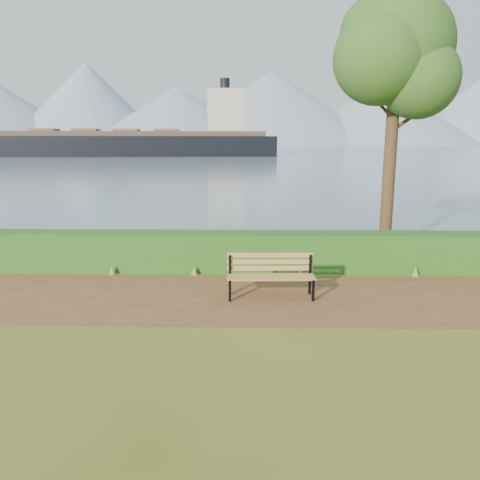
{
  "coord_description": "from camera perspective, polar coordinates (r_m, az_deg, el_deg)",
  "views": [
    {
      "loc": [
        0.28,
        -9.4,
        3.34
      ],
      "look_at": [
        0.08,
        1.2,
        1.1
      ],
      "focal_mm": 35.0,
      "sensor_mm": 36.0,
      "label": 1
    }
  ],
  "objects": [
    {
      "name": "bench",
      "position": [
        10.21,
        3.75,
        -3.97
      ],
      "size": [
        1.91,
        0.62,
        0.95
      ],
      "rotation": [
        0.0,
        0.0,
        0.03
      ],
      "color": "black",
      "rests_on": "ground"
    },
    {
      "name": "cargo_ship",
      "position": [
        109.15,
        -11.25,
        11.44
      ],
      "size": [
        62.64,
        16.98,
        18.8
      ],
      "rotation": [
        0.0,
        0.0,
        0.12
      ],
      "color": "black",
      "rests_on": "ground"
    },
    {
      "name": "tree",
      "position": [
        14.49,
        18.58,
        20.7
      ],
      "size": [
        3.61,
        3.43,
        7.66
      ],
      "rotation": [
        0.0,
        0.0,
        0.42
      ],
      "color": "#3A2718",
      "rests_on": "ground"
    },
    {
      "name": "water",
      "position": [
        269.42,
        1.06,
        11.23
      ],
      "size": [
        700.0,
        510.0,
        0.0
      ],
      "primitive_type": "cube",
      "color": "slate",
      "rests_on": "ground"
    },
    {
      "name": "path",
      "position": [
        10.26,
        -0.54,
        -7.04
      ],
      "size": [
        40.0,
        3.4,
        0.01
      ],
      "primitive_type": "cube",
      "color": "#55331D",
      "rests_on": "ground"
    },
    {
      "name": "hedge",
      "position": [
        12.33,
        -0.25,
        -1.38
      ],
      "size": [
        32.0,
        0.85,
        1.0
      ],
      "primitive_type": "cube",
      "color": "#164B15",
      "rests_on": "ground"
    },
    {
      "name": "mountains",
      "position": [
        416.27,
        -0.21,
        15.3
      ],
      "size": [
        585.0,
        190.0,
        70.0
      ],
      "color": "#7A89A3",
      "rests_on": "ground"
    },
    {
      "name": "ground",
      "position": [
        9.98,
        -0.59,
        -7.63
      ],
      "size": [
        140.0,
        140.0,
        0.0
      ],
      "primitive_type": "plane",
      "color": "#4A5618",
      "rests_on": "ground"
    }
  ]
}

